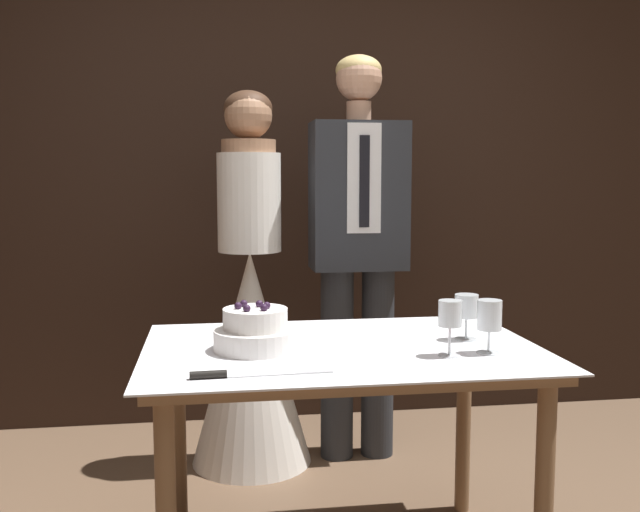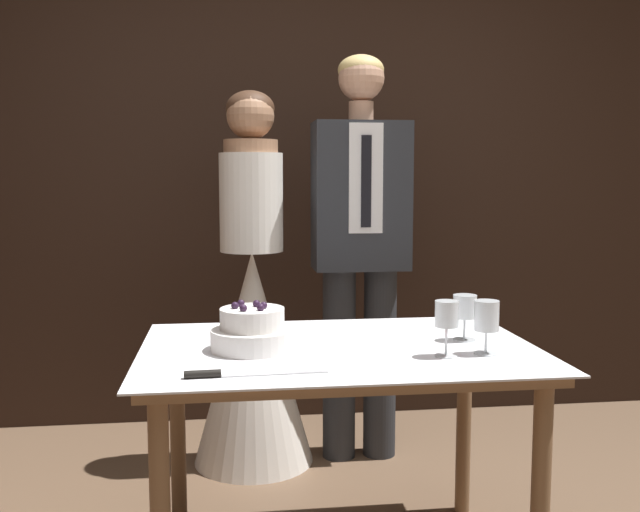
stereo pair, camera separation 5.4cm
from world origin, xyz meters
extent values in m
cube|color=black|center=(0.00, 1.94, 1.37)|extent=(4.97, 0.12, 2.74)
cylinder|color=brown|center=(0.54, 0.01, 0.35)|extent=(0.06, 0.06, 0.71)
cylinder|color=brown|center=(-0.54, 0.69, 0.35)|extent=(0.06, 0.06, 0.71)
cylinder|color=brown|center=(0.54, 0.69, 0.35)|extent=(0.06, 0.06, 0.71)
cube|color=brown|center=(0.00, 0.35, 0.73)|extent=(1.20, 0.80, 0.03)
cube|color=white|center=(0.00, 0.35, 0.75)|extent=(1.26, 0.86, 0.01)
cylinder|color=white|center=(-0.28, 0.34, 0.78)|extent=(0.26, 0.26, 0.07)
cylinder|color=white|center=(-0.28, 0.34, 0.85)|extent=(0.20, 0.20, 0.07)
sphere|color=#2D1933|center=(-0.24, 0.33, 0.89)|extent=(0.02, 0.02, 0.02)
sphere|color=#2D1933|center=(-0.26, 0.37, 0.89)|extent=(0.02, 0.02, 0.02)
sphere|color=#2D1933|center=(-0.31, 0.38, 0.89)|extent=(0.02, 0.02, 0.02)
sphere|color=#2D1933|center=(-0.33, 0.34, 0.89)|extent=(0.02, 0.02, 0.02)
sphere|color=#2D1933|center=(-0.30, 0.29, 0.89)|extent=(0.02, 0.02, 0.02)
sphere|color=#2D1933|center=(-0.25, 0.30, 0.89)|extent=(0.02, 0.02, 0.02)
cube|color=silver|center=(-0.22, 0.05, 0.75)|extent=(0.30, 0.04, 0.00)
cylinder|color=black|center=(-0.42, 0.04, 0.76)|extent=(0.10, 0.03, 0.02)
cylinder|color=silver|center=(0.30, 0.18, 0.75)|extent=(0.07, 0.07, 0.00)
cylinder|color=silver|center=(0.30, 0.18, 0.80)|extent=(0.01, 0.01, 0.09)
cylinder|color=silver|center=(0.30, 0.18, 0.88)|extent=(0.07, 0.07, 0.08)
cylinder|color=maroon|center=(0.30, 0.18, 0.86)|extent=(0.06, 0.06, 0.03)
cylinder|color=silver|center=(0.43, 0.19, 0.75)|extent=(0.07, 0.07, 0.00)
cylinder|color=silver|center=(0.43, 0.19, 0.79)|extent=(0.01, 0.01, 0.07)
cylinder|color=silver|center=(0.43, 0.19, 0.87)|extent=(0.08, 0.08, 0.09)
cylinder|color=silver|center=(0.43, 0.38, 0.75)|extent=(0.07, 0.07, 0.00)
cylinder|color=silver|center=(0.43, 0.38, 0.79)|extent=(0.01, 0.01, 0.07)
cylinder|color=silver|center=(0.43, 0.38, 0.87)|extent=(0.08, 0.08, 0.08)
cylinder|color=maroon|center=(0.43, 0.38, 0.84)|extent=(0.06, 0.06, 0.03)
cone|color=white|center=(-0.24, 1.29, 0.48)|extent=(0.54, 0.54, 0.96)
cylinder|color=white|center=(-0.24, 1.29, 1.18)|extent=(0.28, 0.28, 0.43)
cylinder|color=#A37556|center=(-0.24, 1.29, 1.43)|extent=(0.24, 0.24, 0.06)
sphere|color=#A37556|center=(-0.24, 1.29, 1.56)|extent=(0.21, 0.21, 0.21)
ellipsoid|color=#472D1E|center=(-0.24, 1.31, 1.59)|extent=(0.21, 0.21, 0.16)
cylinder|color=#282B30|center=(0.15, 1.29, 0.44)|extent=(0.15, 0.15, 0.88)
cylinder|color=#282B30|center=(0.34, 1.29, 0.44)|extent=(0.15, 0.15, 0.88)
cube|color=#282B30|center=(0.24, 1.29, 1.21)|extent=(0.42, 0.24, 0.66)
cube|color=white|center=(0.24, 1.17, 1.29)|extent=(0.15, 0.01, 0.47)
cube|color=black|center=(0.24, 1.16, 1.27)|extent=(0.04, 0.01, 0.40)
cylinder|color=tan|center=(0.24, 1.29, 1.58)|extent=(0.11, 0.11, 0.09)
sphere|color=tan|center=(0.24, 1.29, 1.73)|extent=(0.20, 0.20, 0.20)
ellipsoid|color=#D6B770|center=(0.24, 1.30, 1.76)|extent=(0.20, 0.20, 0.13)
camera|label=1|loc=(-0.40, -1.86, 1.29)|focal=40.00mm
camera|label=2|loc=(-0.35, -1.87, 1.29)|focal=40.00mm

